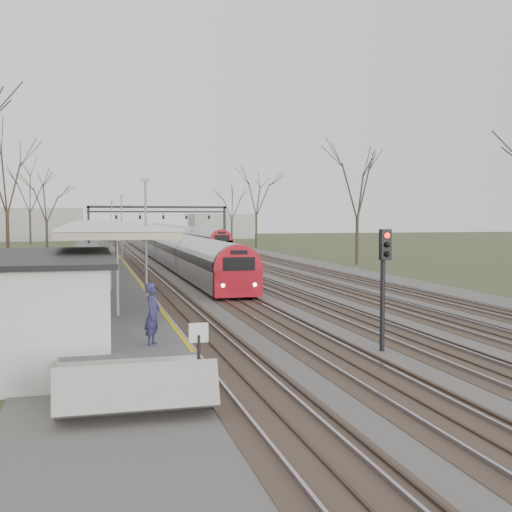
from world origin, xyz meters
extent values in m
cube|color=#474442|center=(0.00, 55.00, 0.05)|extent=(24.00, 160.00, 0.10)
cube|color=#4C3828|center=(-6.00, 55.00, 0.09)|extent=(2.60, 160.00, 0.06)
cube|color=gray|center=(-6.72, 55.00, 0.16)|extent=(0.07, 160.00, 0.12)
cube|color=gray|center=(-5.28, 55.00, 0.16)|extent=(0.07, 160.00, 0.12)
cube|color=#4C3828|center=(-2.50, 55.00, 0.09)|extent=(2.60, 160.00, 0.06)
cube|color=gray|center=(-3.22, 55.00, 0.16)|extent=(0.07, 160.00, 0.12)
cube|color=gray|center=(-1.78, 55.00, 0.16)|extent=(0.07, 160.00, 0.12)
cube|color=#4C3828|center=(1.00, 55.00, 0.09)|extent=(2.60, 160.00, 0.06)
cube|color=gray|center=(0.28, 55.00, 0.16)|extent=(0.07, 160.00, 0.12)
cube|color=gray|center=(1.72, 55.00, 0.16)|extent=(0.07, 160.00, 0.12)
cube|color=#4C3828|center=(4.50, 55.00, 0.09)|extent=(2.60, 160.00, 0.06)
cube|color=gray|center=(3.78, 55.00, 0.16)|extent=(0.07, 160.00, 0.12)
cube|color=gray|center=(5.22, 55.00, 0.16)|extent=(0.07, 160.00, 0.12)
cube|color=#4C3828|center=(8.00, 55.00, 0.09)|extent=(2.60, 160.00, 0.06)
cube|color=gray|center=(7.28, 55.00, 0.16)|extent=(0.07, 160.00, 0.12)
cube|color=gray|center=(8.72, 55.00, 0.16)|extent=(0.07, 160.00, 0.12)
cube|color=#9E9B93|center=(-9.05, 37.50, 0.50)|extent=(3.50, 69.00, 1.00)
cylinder|color=slate|center=(-9.05, 10.00, 2.50)|extent=(0.14, 0.14, 3.00)
cylinder|color=slate|center=(-9.05, 18.00, 2.50)|extent=(0.14, 0.14, 3.00)
cylinder|color=slate|center=(-9.05, 26.00, 2.50)|extent=(0.14, 0.14, 3.00)
cylinder|color=slate|center=(-9.05, 34.00, 2.50)|extent=(0.14, 0.14, 3.00)
cylinder|color=slate|center=(-9.05, 42.00, 2.50)|extent=(0.14, 0.14, 3.00)
cylinder|color=slate|center=(-9.05, 50.00, 2.50)|extent=(0.14, 0.14, 3.00)
cube|color=silver|center=(-9.05, 33.00, 4.05)|extent=(4.10, 50.00, 0.12)
cube|color=#BEB293|center=(-9.05, 33.00, 3.88)|extent=(4.10, 50.00, 0.25)
cube|color=silver|center=(-12.50, 8.00, 1.60)|extent=(6.00, 9.00, 3.20)
cube|color=black|center=(-10.00, 85.00, 3.00)|extent=(0.35, 0.35, 6.00)
cube|color=black|center=(10.50, 85.00, 3.00)|extent=(0.35, 0.35, 6.00)
cube|color=black|center=(0.25, 85.00, 5.90)|extent=(21.00, 0.35, 0.35)
cube|color=black|center=(0.25, 85.00, 5.20)|extent=(21.00, 0.25, 0.25)
cube|color=black|center=(-6.00, 84.80, 4.50)|extent=(0.32, 0.22, 0.85)
sphere|color=#0CFF19|center=(-6.00, 84.66, 4.75)|extent=(0.16, 0.16, 0.16)
cube|color=black|center=(-2.50, 84.80, 4.50)|extent=(0.32, 0.22, 0.85)
sphere|color=#0CFF19|center=(-2.50, 84.66, 4.75)|extent=(0.16, 0.16, 0.16)
cube|color=black|center=(1.00, 84.80, 4.50)|extent=(0.32, 0.22, 0.85)
sphere|color=#0CFF19|center=(1.00, 84.66, 4.75)|extent=(0.16, 0.16, 0.16)
cube|color=black|center=(4.50, 84.80, 4.50)|extent=(0.32, 0.22, 0.85)
sphere|color=#0CFF19|center=(4.50, 84.66, 4.75)|extent=(0.16, 0.16, 0.16)
cube|color=black|center=(8.00, 84.80, 4.50)|extent=(0.32, 0.22, 0.85)
sphere|color=#0CFF19|center=(8.00, 84.66, 4.75)|extent=(0.16, 0.16, 0.16)
cylinder|color=#2D231C|center=(-17.00, 48.00, 2.48)|extent=(0.30, 0.30, 4.95)
cylinder|color=#2D231C|center=(14.00, 42.00, 2.25)|extent=(0.30, 0.30, 4.50)
cube|color=#9EA0A8|center=(-2.50, 56.95, 1.10)|extent=(2.55, 75.00, 1.60)
cylinder|color=#9EA0A8|center=(-2.50, 56.95, 1.75)|extent=(2.60, 74.70, 2.60)
cube|color=black|center=(-2.50, 56.95, 1.85)|extent=(2.62, 74.40, 0.55)
cube|color=#B30A18|center=(-2.50, 19.55, 1.05)|extent=(2.55, 0.50, 1.50)
cylinder|color=#B30A18|center=(-2.50, 19.60, 1.75)|extent=(2.60, 0.60, 2.60)
cube|color=black|center=(-2.50, 19.33, 2.05)|extent=(1.70, 0.12, 0.70)
sphere|color=white|center=(-3.35, 19.35, 0.95)|extent=(0.22, 0.22, 0.22)
sphere|color=white|center=(-1.65, 19.35, 0.95)|extent=(0.22, 0.22, 0.22)
cube|color=black|center=(-2.50, 56.95, 0.17)|extent=(1.80, 74.00, 0.35)
cube|color=#9EA0A8|center=(4.50, 95.47, 1.10)|extent=(2.55, 75.00, 1.60)
cylinder|color=#9EA0A8|center=(4.50, 95.47, 1.75)|extent=(2.60, 74.70, 2.60)
cube|color=black|center=(4.50, 95.47, 1.85)|extent=(2.62, 74.40, 0.55)
cube|color=#B30A18|center=(4.50, 58.07, 1.05)|extent=(2.55, 0.50, 1.50)
cylinder|color=#B30A18|center=(4.50, 58.12, 1.75)|extent=(2.60, 0.60, 2.60)
cube|color=black|center=(4.50, 57.85, 2.05)|extent=(1.70, 0.12, 0.70)
sphere|color=white|center=(3.65, 57.87, 0.95)|extent=(0.22, 0.22, 0.22)
sphere|color=white|center=(5.35, 57.87, 0.95)|extent=(0.22, 0.22, 0.22)
cube|color=black|center=(4.50, 95.47, 0.17)|extent=(1.80, 74.00, 0.35)
imported|color=#2D2A51|center=(-8.36, 4.48, 1.86)|extent=(0.62, 0.74, 1.72)
cylinder|color=black|center=(-0.75, 6.17, 2.00)|extent=(0.16, 0.16, 4.00)
cube|color=black|center=(-0.75, 6.02, 3.60)|extent=(0.35, 0.22, 1.00)
sphere|color=#FF0C05|center=(-0.75, 5.89, 3.90)|extent=(0.18, 0.18, 0.18)
camera|label=1|loc=(-10.00, -12.88, 4.51)|focal=45.00mm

